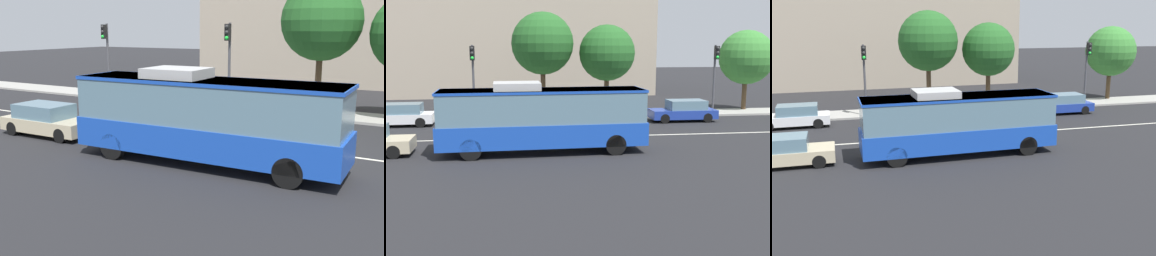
# 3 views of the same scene
# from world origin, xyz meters

# --- Properties ---
(ground_plane) EXTENTS (160.00, 160.00, 0.00)m
(ground_plane) POSITION_xyz_m (0.00, 0.00, 0.00)
(ground_plane) COLOR black
(sidewalk_kerb) EXTENTS (80.00, 2.95, 0.14)m
(sidewalk_kerb) POSITION_xyz_m (0.00, 8.03, 0.07)
(sidewalk_kerb) COLOR #9E9B93
(sidewalk_kerb) RESTS_ON ground_plane
(lane_centre_line) EXTENTS (76.00, 0.16, 0.01)m
(lane_centre_line) POSITION_xyz_m (0.00, 0.00, 0.01)
(lane_centre_line) COLOR silver
(lane_centre_line) RESTS_ON ground_plane
(transit_bus) EXTENTS (10.07, 2.81, 3.46)m
(transit_bus) POSITION_xyz_m (-2.22, -3.60, 1.81)
(transit_bus) COLOR #1947B7
(transit_bus) RESTS_ON ground_plane
(sedan_blue) EXTENTS (4.51, 1.83, 1.46)m
(sedan_blue) POSITION_xyz_m (8.01, 4.71, 0.72)
(sedan_blue) COLOR #1E3899
(sedan_blue) RESTS_ON ground_plane
(sedan_white) EXTENTS (4.55, 1.94, 1.46)m
(sedan_white) POSITION_xyz_m (-10.99, 5.20, 0.72)
(sedan_white) COLOR white
(sedan_white) RESTS_ON ground_plane
(traffic_light_near_corner) EXTENTS (0.32, 0.62, 5.20)m
(traffic_light_near_corner) POSITION_xyz_m (-6.34, 6.81, 3.56)
(traffic_light_near_corner) COLOR #47474C
(traffic_light_near_corner) RESTS_ON ground_plane
(traffic_light_mid_block) EXTENTS (0.32, 0.62, 5.20)m
(traffic_light_mid_block) POSITION_xyz_m (11.05, 6.72, 3.56)
(traffic_light_mid_block) COLOR #47474C
(traffic_light_mid_block) RESTS_ON ground_plane
(street_tree_kerbside_left) EXTENTS (4.24, 4.24, 6.36)m
(street_tree_kerbside_left) POSITION_xyz_m (14.54, 8.97, 4.23)
(street_tree_kerbside_left) COLOR #4C3823
(street_tree_kerbside_left) RESTS_ON ground_plane
(street_tree_kerbside_centre) EXTENTS (4.14, 4.14, 6.69)m
(street_tree_kerbside_centre) POSITION_xyz_m (3.28, 8.33, 4.60)
(street_tree_kerbside_centre) COLOR #4C3823
(street_tree_kerbside_centre) RESTS_ON ground_plane
(street_tree_kerbside_right) EXTENTS (4.55, 4.55, 7.59)m
(street_tree_kerbside_right) POSITION_xyz_m (-1.44, 8.62, 5.29)
(street_tree_kerbside_right) COLOR #4C3823
(street_tree_kerbside_right) RESTS_ON ground_plane
(office_block_background) EXTENTS (27.32, 16.59, 17.00)m
(office_block_background) POSITION_xyz_m (-2.65, 28.67, 8.50)
(office_block_background) COLOR tan
(office_block_background) RESTS_ON ground_plane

